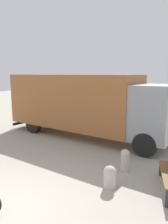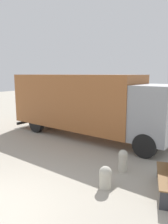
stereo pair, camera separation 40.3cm
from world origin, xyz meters
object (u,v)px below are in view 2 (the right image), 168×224
Objects in this scene: park_bench at (168,175)px; bollard_far_bench at (123,160)px; delivery_truck at (85,102)px; bollard_near_bench at (105,177)px.

park_bench is 2.47× the size of bollard_far_bench.
delivery_truck is at bearing 38.62° from park_bench.
delivery_truck reaches higher than bollard_near_bench.
bollard_near_bench is (-1.63, -0.66, -0.19)m from park_bench.
delivery_truck is 11.87× the size of bollard_far_bench.
park_bench is 1.77m from bollard_near_bench.
bollard_near_bench is at bearing -46.63° from delivery_truck.
delivery_truck reaches higher than park_bench.
delivery_truck is 4.84m from bollard_far_bench.
delivery_truck is 6.39m from park_bench.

